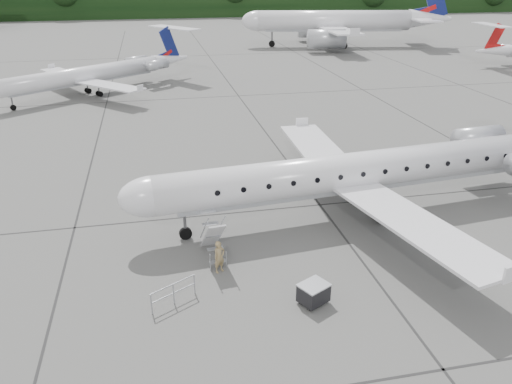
{
  "coord_description": "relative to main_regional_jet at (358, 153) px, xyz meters",
  "views": [
    {
      "loc": [
        -14.01,
        -22.66,
        13.46
      ],
      "look_at": [
        -8.97,
        1.44,
        2.3
      ],
      "focal_mm": 35.0,
      "sensor_mm": 36.0,
      "label": 1
    }
  ],
  "objects": [
    {
      "name": "ground",
      "position": [
        2.92,
        -2.15,
        -3.83
      ],
      "size": [
        320.0,
        320.0,
        0.0
      ],
      "primitive_type": "plane",
      "color": "#5F5F5D",
      "rests_on": "ground"
    },
    {
      "name": "treeline",
      "position": [
        2.92,
        127.85,
        0.17
      ],
      "size": [
        260.0,
        4.0,
        8.0
      ],
      "primitive_type": "cube",
      "color": "black",
      "rests_on": "ground"
    },
    {
      "name": "main_regional_jet",
      "position": [
        0.0,
        0.0,
        0.0
      ],
      "size": [
        31.84,
        24.36,
        7.65
      ],
      "primitive_type": null,
      "rotation": [
        0.0,
        0.0,
        0.1
      ],
      "color": "silver",
      "rests_on": "ground"
    },
    {
      "name": "airstair",
      "position": [
        -8.77,
        -3.19,
        -2.63
      ],
      "size": [
        1.08,
        2.44,
        2.4
      ],
      "primitive_type": null,
      "rotation": [
        0.0,
        0.0,
        0.1
      ],
      "color": "silver",
      "rests_on": "ground"
    },
    {
      "name": "passenger",
      "position": [
        -8.63,
        -4.51,
        -3.0
      ],
      "size": [
        0.72,
        0.64,
        1.64
      ],
      "primitive_type": "imported",
      "rotation": [
        0.0,
        0.0,
        0.52
      ],
      "color": "#917B4F",
      "rests_on": "ground"
    },
    {
      "name": "safety_railing",
      "position": [
        -10.94,
        -6.6,
        -3.33
      ],
      "size": [
        1.95,
        1.16,
        1.0
      ],
      "primitive_type": null,
      "rotation": [
        0.0,
        0.0,
        0.52
      ],
      "color": "#999CA2",
      "rests_on": "ground"
    },
    {
      "name": "baggage_cart",
      "position": [
        -4.98,
        -7.81,
        -3.31
      ],
      "size": [
        1.5,
        1.4,
        1.03
      ],
      "primitive_type": null,
      "rotation": [
        0.0,
        0.0,
        0.49
      ],
      "color": "black",
      "rests_on": "ground"
    },
    {
      "name": "bg_narrowbody",
      "position": [
        21.94,
        64.93,
        2.48
      ],
      "size": [
        38.94,
        30.94,
        12.61
      ],
      "primitive_type": null,
      "rotation": [
        0.0,
        0.0,
        -0.17
      ],
      "color": "silver",
      "rests_on": "ground"
    },
    {
      "name": "bg_regional_left",
      "position": [
        -18.46,
        34.19,
        -0.55
      ],
      "size": [
        30.76,
        29.32,
        6.55
      ],
      "primitive_type": null,
      "rotation": [
        0.0,
        0.0,
        0.64
      ],
      "color": "silver",
      "rests_on": "ground"
    }
  ]
}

